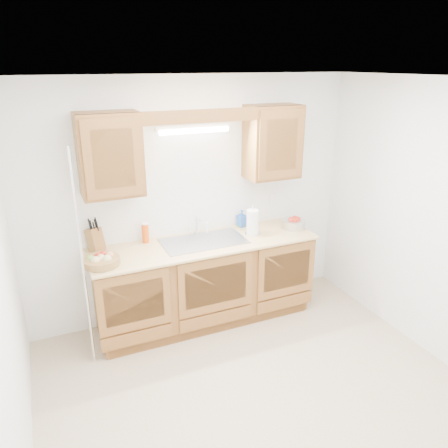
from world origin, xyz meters
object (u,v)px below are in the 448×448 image
fruit_basket (101,260)px  paper_towel (253,222)px  knife_block (95,240)px  apple_bowl (294,223)px

fruit_basket → paper_towel: 1.58m
knife_block → apple_bowl: 2.08m
fruit_basket → apple_bowl: apple_bowl is taller
fruit_basket → apple_bowl: (2.06, 0.10, 0.01)m
fruit_basket → apple_bowl: size_ratio=1.16×
fruit_basket → paper_towel: bearing=4.3°
knife_block → paper_towel: size_ratio=1.06×
fruit_basket → paper_towel: (1.57, 0.12, 0.09)m
fruit_basket → knife_block: knife_block is taller
apple_bowl → knife_block: bearing=173.7°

